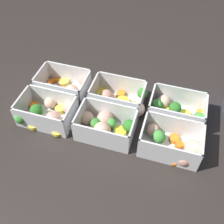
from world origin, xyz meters
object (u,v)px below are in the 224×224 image
container_near_right (174,144)px  container_far_left (65,88)px  container_far_center (120,99)px  container_near_center (105,126)px  container_far_right (173,110)px  container_near_left (47,113)px

container_near_right → container_far_left: size_ratio=0.99×
container_far_center → container_near_center: bearing=-96.4°
container_near_center → container_far_right: 0.21m
container_far_center → container_far_left: bearing=-179.0°
container_near_center → container_near_right: (0.20, -0.01, -0.00)m
container_near_center → container_near_right: 0.20m
container_far_center → container_far_right: 0.17m
container_far_left → container_far_center: size_ratio=0.91×
container_near_left → container_far_left: size_ratio=0.91×
container_far_center → container_far_right: same height
container_far_left → container_far_right: 0.35m
container_near_right → container_far_right: 0.12m
container_near_center → container_far_right: same height
container_near_right → container_far_left: (-0.37, 0.12, 0.00)m
container_far_center → container_far_right: (0.17, 0.00, 0.00)m
container_far_left → container_near_center: bearing=-32.8°
container_near_left → container_far_right: bearing=18.7°
container_far_left → container_near_left: bearing=-93.2°
container_near_center → container_near_right: bearing=-1.5°
container_near_left → container_near_center: size_ratio=0.94×
container_far_left → container_far_center: 0.19m
container_far_left → container_far_right: (0.35, 0.01, 0.00)m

